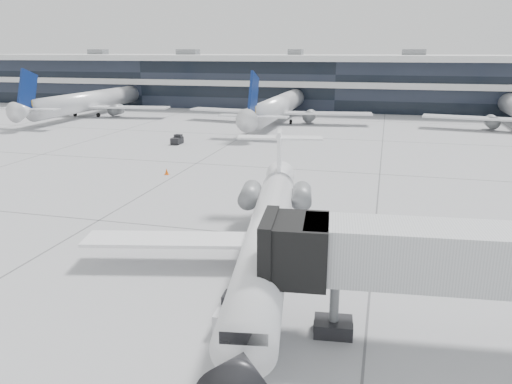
# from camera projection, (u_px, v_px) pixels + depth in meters

# --- Properties ---
(ground) EXTENTS (220.00, 220.00, 0.00)m
(ground) POSITION_uv_depth(u_px,v_px,m) (227.00, 232.00, 34.74)
(ground) COLOR gray
(ground) RESTS_ON ground
(terminal) EXTENTS (170.00, 22.00, 10.00)m
(terminal) POSITION_uv_depth(u_px,v_px,m) (340.00, 84.00, 109.69)
(terminal) COLOR black
(terminal) RESTS_ON ground
(bg_jet_left) EXTENTS (32.00, 40.00, 9.60)m
(bg_jet_left) POSITION_uv_depth(u_px,v_px,m) (93.00, 115.00, 96.80)
(bg_jet_left) COLOR silver
(bg_jet_left) RESTS_ON ground
(bg_jet_center) EXTENTS (32.00, 40.00, 9.60)m
(bg_jet_center) POSITION_uv_depth(u_px,v_px,m) (279.00, 122.00, 87.86)
(bg_jet_center) COLOR silver
(bg_jet_center) RESTS_ON ground
(regional_jet) EXTENTS (21.85, 27.26, 6.31)m
(regional_jet) POSITION_uv_depth(u_px,v_px,m) (269.00, 233.00, 28.56)
(regional_jet) COLOR white
(regional_jet) RESTS_ON ground
(jet_bridge) EXTENTS (17.07, 4.95, 5.48)m
(jet_bridge) POSITION_uv_depth(u_px,v_px,m) (490.00, 260.00, 20.35)
(jet_bridge) COLOR #B3B6B8
(jet_bridge) RESTS_ON ground
(baggage_tug) EXTENTS (1.35, 2.19, 1.36)m
(baggage_tug) POSITION_uv_depth(u_px,v_px,m) (233.00, 313.00, 22.87)
(baggage_tug) COLOR silver
(baggage_tug) RESTS_ON ground
(traffic_cone) EXTENTS (0.55, 0.55, 0.64)m
(traffic_cone) POSITION_uv_depth(u_px,v_px,m) (167.00, 172.00, 50.73)
(traffic_cone) COLOR #FE5F0D
(traffic_cone) RESTS_ON ground
(far_tug) EXTENTS (1.19, 1.97, 1.23)m
(far_tug) POSITION_uv_depth(u_px,v_px,m) (177.00, 140.00, 67.26)
(far_tug) COLOR black
(far_tug) RESTS_ON ground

